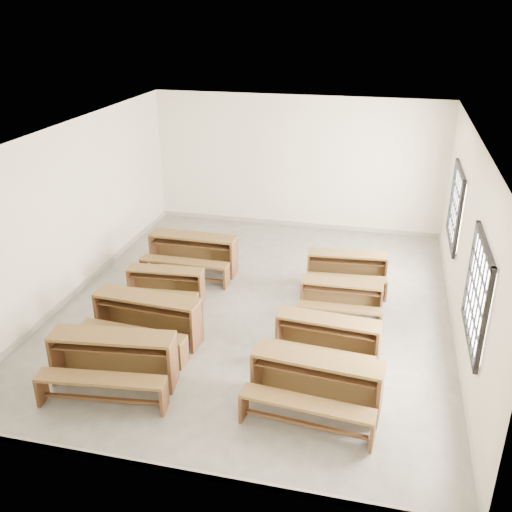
% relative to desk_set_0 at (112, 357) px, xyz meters
% --- Properties ---
extents(room, '(8.50, 8.50, 3.20)m').
position_rel_desk_set_0_xyz_m(room, '(1.55, 2.80, 1.67)').
color(room, gray).
rests_on(room, ground).
extents(desk_set_0, '(1.89, 1.14, 0.81)m').
position_rel_desk_set_0_xyz_m(desk_set_0, '(0.00, 0.00, 0.00)').
color(desk_set_0, brown).
rests_on(desk_set_0, ground).
extents(desk_set_1, '(1.82, 1.03, 0.79)m').
position_rel_desk_set_0_xyz_m(desk_set_1, '(-0.01, 1.22, -0.01)').
color(desk_set_1, brown).
rests_on(desk_set_1, ground).
extents(desk_set_2, '(1.46, 0.83, 0.63)m').
position_rel_desk_set_0_xyz_m(desk_set_2, '(-0.23, 2.59, -0.10)').
color(desk_set_2, brown).
rests_on(desk_set_2, ground).
extents(desk_set_3, '(1.80, 0.95, 0.80)m').
position_rel_desk_set_0_xyz_m(desk_set_3, '(-0.14, 3.89, -0.00)').
color(desk_set_3, brown).
rests_on(desk_set_3, ground).
extents(desk_set_4, '(1.84, 1.08, 0.79)m').
position_rel_desk_set_0_xyz_m(desk_set_4, '(2.92, 0.14, -0.01)').
color(desk_set_4, brown).
rests_on(desk_set_4, ground).
extents(desk_set_5, '(1.65, 0.95, 0.72)m').
position_rel_desk_set_0_xyz_m(desk_set_5, '(2.93, 1.34, -0.05)').
color(desk_set_5, brown).
rests_on(desk_set_5, ground).
extents(desk_set_6, '(1.45, 0.78, 0.64)m').
position_rel_desk_set_0_xyz_m(desk_set_6, '(3.01, 2.80, -0.09)').
color(desk_set_6, brown).
rests_on(desk_set_6, ground).
extents(desk_set_7, '(1.58, 0.91, 0.69)m').
position_rel_desk_set_0_xyz_m(desk_set_7, '(3.00, 3.97, -0.07)').
color(desk_set_7, brown).
rests_on(desk_set_7, ground).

